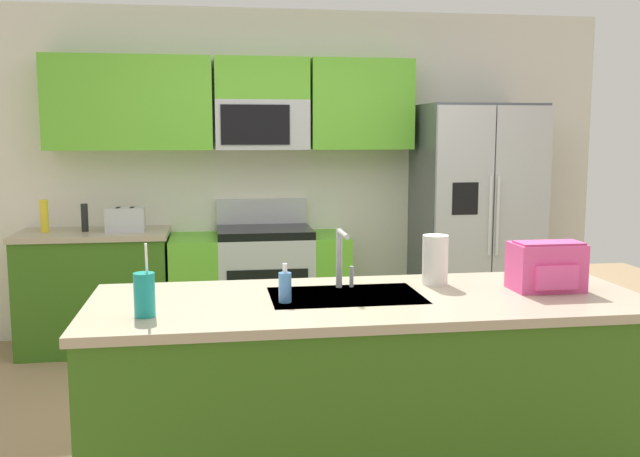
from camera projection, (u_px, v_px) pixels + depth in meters
ground_plane at (333, 434)px, 3.85m from camera, size 9.00×9.00×0.00m
kitchen_wall_unit at (272, 152)px, 5.67m from camera, size 5.20×0.43×2.60m
back_counter at (96, 290)px, 5.33m from camera, size 1.10×0.63×0.90m
range_oven at (260, 286)px, 5.52m from camera, size 1.36×0.61×1.10m
refrigerator at (475, 222)px, 5.64m from camera, size 0.90×0.76×1.85m
island_counter at (369, 393)px, 3.21m from camera, size 2.47×0.92×0.90m
toaster at (125, 220)px, 5.24m from camera, size 0.28×0.16×0.18m
pepper_mill at (85, 218)px, 5.24m from camera, size 0.05×0.05×0.21m
bottle_yellow at (44, 216)px, 5.21m from camera, size 0.06×0.06×0.24m
sink_faucet at (341, 253)px, 3.30m from camera, size 0.08×0.21×0.28m
drink_cup_teal at (144, 294)px, 2.80m from camera, size 0.08×0.08×0.30m
soap_dispenser at (285, 287)px, 3.05m from camera, size 0.06×0.06×0.17m
paper_towel_roll at (435, 260)px, 3.41m from camera, size 0.12×0.12×0.24m
backpack at (547, 265)px, 3.28m from camera, size 0.32×0.22×0.23m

